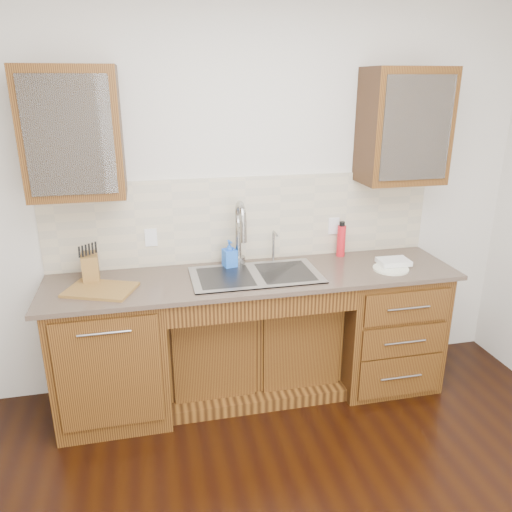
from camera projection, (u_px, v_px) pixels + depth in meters
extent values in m
cube|color=silver|center=(243.00, 197.00, 3.47)|extent=(4.00, 0.10, 2.70)
cube|color=#593014|center=(112.00, 353.00, 3.24)|extent=(0.70, 0.62, 0.88)
cube|color=#593014|center=(252.00, 343.00, 3.55)|extent=(1.20, 0.44, 0.70)
cube|color=#593014|center=(382.00, 324.00, 3.64)|extent=(0.70, 0.62, 0.88)
cube|color=#84705B|center=(255.00, 277.00, 3.27)|extent=(2.70, 0.65, 0.03)
cube|color=beige|center=(245.00, 219.00, 3.46)|extent=(2.70, 0.02, 0.59)
cube|color=#9E9EA5|center=(256.00, 288.00, 3.28)|extent=(0.84, 0.46, 0.19)
cylinder|color=#999993|center=(238.00, 237.00, 3.39)|extent=(0.04, 0.04, 0.40)
cylinder|color=#999993|center=(273.00, 245.00, 3.47)|extent=(0.02, 0.02, 0.24)
cube|color=#593014|center=(73.00, 133.00, 2.89)|extent=(0.55, 0.34, 0.75)
cube|color=#593014|center=(403.00, 126.00, 3.33)|extent=(0.55, 0.34, 0.75)
cube|color=white|center=(151.00, 237.00, 3.34)|extent=(0.08, 0.01, 0.12)
cube|color=white|center=(334.00, 226.00, 3.61)|extent=(0.08, 0.01, 0.12)
imported|color=blue|center=(230.00, 254.00, 3.37)|extent=(0.10, 0.10, 0.19)
cylinder|color=red|center=(341.00, 241.00, 3.59)|extent=(0.08, 0.08, 0.23)
cylinder|color=#ECECCB|center=(391.00, 269.00, 3.36)|extent=(0.26, 0.26, 0.01)
cube|color=silver|center=(394.00, 262.00, 3.42)|extent=(0.21, 0.16, 0.03)
cube|color=olive|center=(90.00, 268.00, 3.14)|extent=(0.11, 0.17, 0.18)
cube|color=#925D35|center=(101.00, 290.00, 3.02)|extent=(0.47, 0.40, 0.02)
imported|color=white|center=(55.00, 143.00, 2.89)|extent=(0.15, 0.15, 0.09)
imported|color=silver|center=(84.00, 142.00, 2.92)|extent=(0.14, 0.14, 0.10)
imported|color=white|center=(382.00, 134.00, 3.31)|extent=(0.15, 0.15, 0.10)
imported|color=silver|center=(413.00, 134.00, 3.36)|extent=(0.11, 0.11, 0.10)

